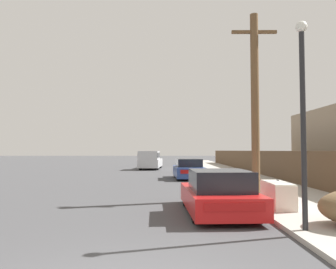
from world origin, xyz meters
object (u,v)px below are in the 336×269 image
Objects in this scene: discarded_fridge at (278,195)px; parked_sports_car_red at (218,194)px; car_parked_mid at (188,169)px; pickup_truck at (150,160)px; utility_pole at (255,101)px; street_lamp at (303,107)px.

parked_sports_car_red is (-1.92, -0.46, 0.08)m from discarded_fridge.
car_parked_mid reaches higher than parked_sports_car_red.
pickup_truck reaches higher than parked_sports_car_red.
discarded_fridge is 0.41× the size of car_parked_mid.
pickup_truck is (-5.33, 22.62, 0.40)m from discarded_fridge.
discarded_fridge is at bearing 10.71° from parked_sports_car_red.
discarded_fridge is 4.22m from utility_pole.
street_lamp is at bearing 103.96° from pickup_truck.
car_parked_mid reaches higher than discarded_fridge.
pickup_truck is (-3.41, 23.08, 0.32)m from parked_sports_car_red.
street_lamp is at bearing -85.88° from car_parked_mid.
car_parked_mid is 9.80m from utility_pole.
utility_pole is at bearing 86.15° from street_lamp.
car_parked_mid is at bearing 88.22° from parked_sports_car_red.
utility_pole is at bearing 54.95° from parked_sports_car_red.
discarded_fridge is 0.38× the size of street_lamp.
car_parked_mid is (-0.20, 12.07, 0.04)m from parked_sports_car_red.
utility_pole is at bearing 107.90° from pickup_truck.
discarded_fridge is 0.42× the size of parked_sports_car_red.
utility_pole is 5.63m from street_lamp.
utility_pole reaches higher than discarded_fridge.
discarded_fridge is at bearing -82.46° from car_parked_mid.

